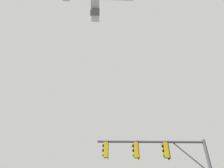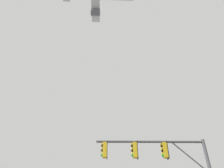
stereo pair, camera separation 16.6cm
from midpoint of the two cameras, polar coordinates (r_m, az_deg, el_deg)
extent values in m
cylinder|color=#4C4C51|center=(13.30, 11.02, -15.70)|extent=(6.66, 0.16, 0.15)
cylinder|color=#4C4C51|center=(13.70, 21.60, -18.71)|extent=(2.05, 0.08, 1.93)
cube|color=gold|center=(12.90, -1.63, -18.16)|extent=(0.26, 0.32, 0.90)
cylinder|color=gold|center=(13.04, -1.59, -15.99)|extent=(0.05, 0.05, 0.12)
cube|color=black|center=(12.89, -0.98, -18.16)|extent=(0.02, 0.46, 1.04)
sphere|color=black|center=(12.97, -2.28, -17.00)|extent=(0.20, 0.20, 0.20)
cylinder|color=gold|center=(12.99, -2.57, -16.74)|extent=(0.04, 0.21, 0.21)
sphere|color=black|center=(12.90, -2.31, -18.19)|extent=(0.20, 0.20, 0.20)
cylinder|color=gold|center=(12.91, -2.61, -17.93)|extent=(0.04, 0.21, 0.21)
sphere|color=green|center=(12.83, -2.34, -19.40)|extent=(0.20, 0.20, 0.20)
cylinder|color=gold|center=(12.84, -2.64, -19.13)|extent=(0.04, 0.21, 0.21)
cube|color=gold|center=(13.00, 6.89, -18.07)|extent=(0.26, 0.32, 0.90)
cylinder|color=gold|center=(13.14, 6.74, -15.92)|extent=(0.05, 0.05, 0.12)
cube|color=black|center=(13.01, 7.53, -18.04)|extent=(0.02, 0.46, 1.04)
sphere|color=black|center=(13.05, 6.15, -16.94)|extent=(0.20, 0.20, 0.20)
cylinder|color=gold|center=(13.06, 5.84, -16.70)|extent=(0.04, 0.21, 0.21)
sphere|color=black|center=(12.98, 6.23, -18.13)|extent=(0.20, 0.20, 0.20)
cylinder|color=gold|center=(12.98, 5.91, -17.88)|extent=(0.04, 0.21, 0.21)
sphere|color=green|center=(12.91, 6.30, -19.33)|extent=(0.20, 0.20, 0.20)
cylinder|color=gold|center=(12.91, 5.98, -19.08)|extent=(0.04, 0.21, 0.21)
cube|color=gold|center=(13.35, 15.10, -17.62)|extent=(0.26, 0.32, 0.90)
cylinder|color=gold|center=(13.49, 14.77, -15.55)|extent=(0.05, 0.05, 0.12)
cube|color=black|center=(13.39, 15.70, -17.58)|extent=(0.02, 0.46, 1.04)
sphere|color=black|center=(13.38, 14.30, -16.56)|extent=(0.20, 0.20, 0.20)
cylinder|color=gold|center=(13.38, 13.98, -16.34)|extent=(0.04, 0.21, 0.21)
sphere|color=black|center=(13.31, 14.47, -17.71)|extent=(0.20, 0.20, 0.20)
cylinder|color=gold|center=(13.31, 14.15, -17.48)|extent=(0.04, 0.21, 0.21)
sphere|color=green|center=(13.24, 14.65, -18.87)|extent=(0.20, 0.20, 0.20)
cylinder|color=gold|center=(13.24, 14.32, -18.64)|extent=(0.04, 0.21, 0.21)
cylinder|color=#595B60|center=(64.84, -4.61, 19.48)|extent=(2.84, 2.17, 2.07)
camera|label=1|loc=(0.08, -89.81, -0.13)|focal=32.37mm
camera|label=2|loc=(0.08, 90.19, 0.13)|focal=32.37mm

